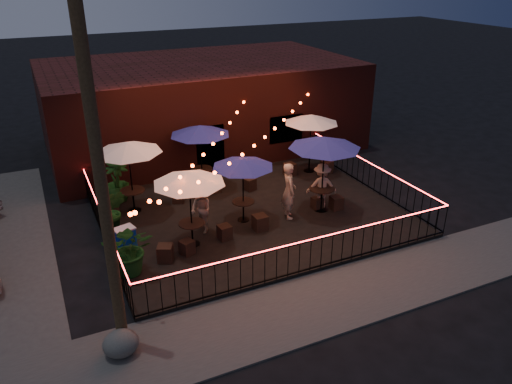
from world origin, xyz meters
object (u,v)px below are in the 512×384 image
utility_pole (102,189)px  boulder (121,343)px  cafe_table_3 (200,131)px  cafe_table_5 (311,120)px  cafe_table_2 (243,163)px  cafe_table_4 (325,144)px  cafe_table_1 (128,148)px  cooler (125,239)px  cafe_table_0 (189,179)px

utility_pole → boulder: (-0.10, -0.34, -3.67)m
cafe_table_3 → cafe_table_5: size_ratio=1.02×
cafe_table_2 → cafe_table_4: cafe_table_4 is taller
cafe_table_1 → cafe_table_3: 3.00m
cafe_table_1 → cafe_table_5: (7.48, 0.57, -0.11)m
cafe_table_4 → cafe_table_1: bearing=155.6°
cafe_table_3 → cooler: (-3.69, -3.49, -1.90)m
cafe_table_5 → boulder: cafe_table_5 is taller
cafe_table_2 → cooler: 4.38m
cafe_table_1 → cafe_table_0: bearing=-69.8°
cooler → cafe_table_5: bearing=5.8°
cafe_table_3 → cafe_table_4: 4.81m
cafe_table_0 → cafe_table_4: 4.90m
cafe_table_0 → boulder: 5.20m
utility_pole → cafe_table_3: (4.59, 7.40, -1.56)m
cafe_table_1 → cafe_table_3: cafe_table_1 is taller
cafe_table_0 → cafe_table_5: cafe_table_5 is taller
cafe_table_3 → cafe_table_4: cafe_table_4 is taller
cafe_table_5 → cooler: size_ratio=3.12×
cafe_table_0 → cafe_table_3: bearing=66.4°
cafe_table_0 → cafe_table_3: cafe_table_3 is taller
cafe_table_0 → cafe_table_1: bearing=110.2°
cafe_table_0 → cafe_table_3: (1.73, 3.97, 0.08)m
cafe_table_3 → boulder: cafe_table_3 is taller
cafe_table_2 → boulder: cafe_table_2 is taller
cafe_table_3 → cafe_table_5: 4.62m
cafe_table_4 → boulder: size_ratio=3.76×
cafe_table_0 → cafe_table_1: size_ratio=0.83×
utility_pole → cafe_table_0: utility_pole is taller
cafe_table_2 → cafe_table_4: size_ratio=0.71×
cafe_table_2 → cafe_table_3: (-0.34, 3.18, 0.22)m
cafe_table_4 → cafe_table_3: bearing=130.9°
utility_pole → boulder: bearing=-106.5°
utility_pole → cafe_table_4: bearing=26.0°
cooler → cafe_table_0: bearing=-28.9°
cooler → cafe_table_1: bearing=57.3°
cafe_table_0 → cafe_table_4: size_ratio=0.78×
cafe_table_1 → cafe_table_2: 3.95m
cooler → boulder: size_ratio=0.92×
cafe_table_3 → cooler: 5.42m
cafe_table_0 → cafe_table_4: (4.88, 0.35, 0.27)m
utility_pole → cooler: 5.29m
cafe_table_0 → cooler: bearing=166.2°
cafe_table_1 → cafe_table_4: 6.60m
cafe_table_1 → cooler: (-0.82, -2.60, -1.95)m
utility_pole → cooler: (0.90, 3.91, -3.45)m
utility_pole → cafe_table_1: bearing=75.2°
cafe_table_4 → boulder: cafe_table_4 is taller
cafe_table_1 → utility_pole: bearing=-104.8°
cafe_table_0 → cafe_table_1: 3.28m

